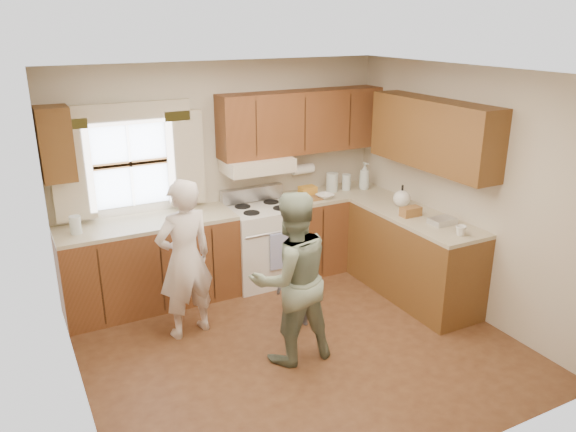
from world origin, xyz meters
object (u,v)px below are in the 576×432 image
stove (262,243)px  woman_right (291,278)px  child (300,286)px  woman_left (185,259)px

stove → woman_right: 1.66m
woman_right → child: (0.34, 0.46, -0.35)m
woman_right → child: bearing=-125.1°
child → woman_right: bearing=51.6°
stove → woman_left: 1.39m
woman_left → child: size_ratio=1.80×
woman_left → child: (1.03, -0.38, -0.35)m
woman_left → child: woman_left is taller
woman_left → woman_right: 1.08m
child → stove: bearing=-97.3°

